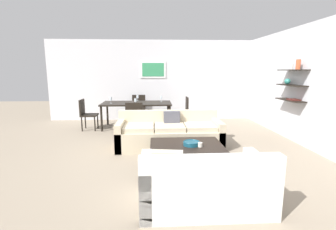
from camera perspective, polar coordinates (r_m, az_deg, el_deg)
The scene contains 17 objects.
ground_plane at distance 5.22m, azimuth 0.79°, elevation -8.51°, with size 18.00×18.00×0.00m, color gray.
back_wall_unit at distance 8.49m, azimuth 1.08°, elevation 8.09°, with size 8.40×0.09×2.70m.
right_wall_shelf_unit at distance 6.49m, azimuth 28.28°, elevation 6.15°, with size 0.34×8.20×2.70m.
sofa_beige at distance 5.46m, azimuth 0.30°, elevation -4.48°, with size 2.29×0.90×0.78m.
loveseat_white at distance 3.21m, azimuth 8.36°, elevation -15.56°, with size 1.59×0.90×0.78m.
coffee_table at distance 4.44m, azimuth 4.35°, elevation -9.41°, with size 1.29×1.07×0.38m.
decorative_bowl at distance 4.37m, azimuth 5.49°, elevation -6.57°, with size 0.30×0.30×0.07m.
candle_jar at distance 4.31m, azimuth 7.51°, elevation -6.90°, with size 0.08×0.08×0.08m, color silver.
dining_table at distance 7.31m, azimuth -7.32°, elevation 2.41°, with size 2.03×1.01×0.75m.
dining_chair_foot at distance 6.45m, azimuth -7.83°, elevation -0.33°, with size 0.44×0.44×0.88m.
dining_chair_head at distance 8.24m, azimuth -6.86°, elevation 2.02°, with size 0.44×0.44×0.88m.
dining_chair_right_far at distance 7.60m, azimuth 3.60°, elevation 1.38°, with size 0.44×0.44×0.88m.
dining_chair_left_near at distance 7.36m, azimuth -18.54°, elevation 0.55°, with size 0.44×0.44×0.88m.
wine_glass_left_near at distance 7.26m, azimuth -13.24°, elevation 3.69°, with size 0.07×0.07×0.19m.
wine_glass_right_far at distance 7.40m, azimuth -1.59°, elevation 4.11°, with size 0.06×0.06×0.19m.
wine_glass_head at distance 7.73m, azimuth -7.13°, elevation 4.23°, with size 0.07×0.07×0.18m.
wine_glass_foot at distance 6.85m, azimuth -7.61°, elevation 3.42°, with size 0.07×0.07×0.17m.
Camera 1 is at (-0.36, -4.93, 1.69)m, focal length 26.10 mm.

